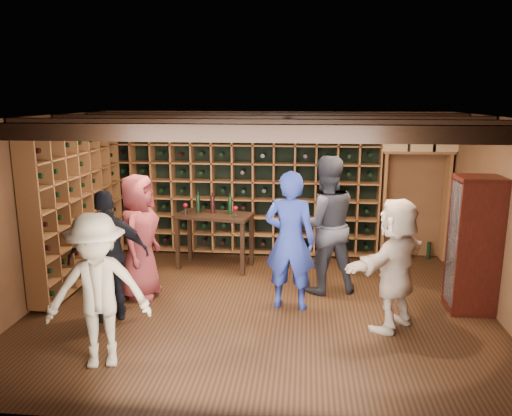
# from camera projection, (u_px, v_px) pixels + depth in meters

# --- Properties ---
(ground) EXTENTS (6.00, 6.00, 0.00)m
(ground) POSITION_uv_depth(u_px,v_px,m) (261.00, 307.00, 6.65)
(ground) COLOR #321B0D
(ground) RESTS_ON ground
(room_shell) EXTENTS (6.00, 6.00, 6.00)m
(room_shell) POSITION_uv_depth(u_px,v_px,m) (262.00, 124.00, 6.17)
(room_shell) COLOR brown
(room_shell) RESTS_ON ground
(wine_rack_back) EXTENTS (4.65, 0.30, 2.20)m
(wine_rack_back) POSITION_uv_depth(u_px,v_px,m) (243.00, 190.00, 8.71)
(wine_rack_back) COLOR brown
(wine_rack_back) RESTS_ON ground
(wine_rack_left) EXTENTS (0.30, 2.65, 2.20)m
(wine_rack_left) POSITION_uv_depth(u_px,v_px,m) (78.00, 206.00, 7.48)
(wine_rack_left) COLOR brown
(wine_rack_left) RESTS_ON ground
(crate_shelf) EXTENTS (1.20, 0.32, 2.07)m
(crate_shelf) POSITION_uv_depth(u_px,v_px,m) (417.00, 169.00, 8.32)
(crate_shelf) COLOR brown
(crate_shelf) RESTS_ON ground
(display_cabinet) EXTENTS (0.55, 0.50, 1.75)m
(display_cabinet) POSITION_uv_depth(u_px,v_px,m) (473.00, 248.00, 6.39)
(display_cabinet) COLOR #370F0B
(display_cabinet) RESTS_ON ground
(man_blue_shirt) EXTENTS (0.72, 0.53, 1.84)m
(man_blue_shirt) POSITION_uv_depth(u_px,v_px,m) (290.00, 241.00, 6.48)
(man_blue_shirt) COLOR navy
(man_blue_shirt) RESTS_ON ground
(man_grey_suit) EXTENTS (1.12, 0.98, 1.96)m
(man_grey_suit) POSITION_uv_depth(u_px,v_px,m) (325.00, 225.00, 7.02)
(man_grey_suit) COLOR #222227
(man_grey_suit) RESTS_ON ground
(guest_red_floral) EXTENTS (0.59, 0.87, 1.73)m
(guest_red_floral) POSITION_uv_depth(u_px,v_px,m) (139.00, 236.00, 6.87)
(guest_red_floral) COLOR maroon
(guest_red_floral) RESTS_ON ground
(guest_woman_black) EXTENTS (1.05, 0.75, 1.65)m
(guest_woman_black) POSITION_uv_depth(u_px,v_px,m) (109.00, 256.00, 6.13)
(guest_woman_black) COLOR black
(guest_woman_black) RESTS_ON ground
(guest_khaki) EXTENTS (1.17, 0.87, 1.63)m
(guest_khaki) POSITION_uv_depth(u_px,v_px,m) (98.00, 291.00, 5.07)
(guest_khaki) COLOR gray
(guest_khaki) RESTS_ON ground
(guest_beige) EXTENTS (1.33, 1.44, 1.61)m
(guest_beige) POSITION_uv_depth(u_px,v_px,m) (395.00, 264.00, 5.91)
(guest_beige) COLOR tan
(guest_beige) RESTS_ON ground
(tasting_table) EXTENTS (1.28, 0.79, 1.18)m
(tasting_table) POSITION_uv_depth(u_px,v_px,m) (214.00, 220.00, 8.04)
(tasting_table) COLOR black
(tasting_table) RESTS_ON ground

